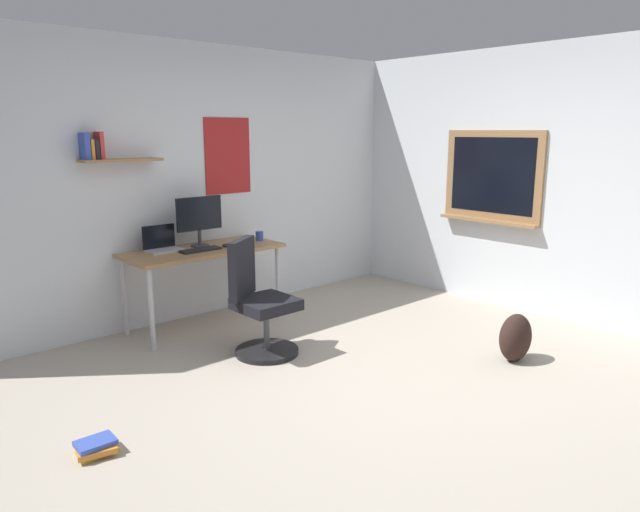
{
  "coord_description": "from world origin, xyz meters",
  "views": [
    {
      "loc": [
        -2.91,
        -2.52,
        1.8
      ],
      "look_at": [
        0.01,
        0.72,
        0.85
      ],
      "focal_mm": 32.47,
      "sensor_mm": 36.0,
      "label": 1
    }
  ],
  "objects_px": {
    "laptop": "(162,245)",
    "monitor_primary": "(199,218)",
    "coffee_mug": "(260,236)",
    "backpack": "(515,338)",
    "computer_mouse": "(227,245)",
    "book_stack_on_floor": "(96,447)",
    "desk": "(203,256)",
    "office_chair": "(259,305)",
    "keyboard": "(200,250)"
  },
  "relations": [
    {
      "from": "laptop",
      "to": "backpack",
      "type": "relative_size",
      "value": 0.81
    },
    {
      "from": "computer_mouse",
      "to": "coffee_mug",
      "type": "distance_m",
      "value": 0.41
    },
    {
      "from": "computer_mouse",
      "to": "book_stack_on_floor",
      "type": "height_order",
      "value": "computer_mouse"
    },
    {
      "from": "monitor_primary",
      "to": "book_stack_on_floor",
      "type": "xyz_separation_m",
      "value": [
        -1.66,
        -1.62,
        -0.97
      ]
    },
    {
      "from": "book_stack_on_floor",
      "to": "backpack",
      "type": "bearing_deg",
      "value": -16.08
    },
    {
      "from": "monitor_primary",
      "to": "computer_mouse",
      "type": "xyz_separation_m",
      "value": [
        0.17,
        -0.18,
        -0.25
      ]
    },
    {
      "from": "laptop",
      "to": "keyboard",
      "type": "xyz_separation_m",
      "value": [
        0.25,
        -0.23,
        -0.04
      ]
    },
    {
      "from": "desk",
      "to": "monitor_primary",
      "type": "bearing_deg",
      "value": 70.82
    },
    {
      "from": "laptop",
      "to": "book_stack_on_floor",
      "type": "relative_size",
      "value": 1.29
    },
    {
      "from": "keyboard",
      "to": "backpack",
      "type": "relative_size",
      "value": 0.96
    },
    {
      "from": "keyboard",
      "to": "coffee_mug",
      "type": "bearing_deg",
      "value": 4.14
    },
    {
      "from": "keyboard",
      "to": "office_chair",
      "type": "bearing_deg",
      "value": -87.15
    },
    {
      "from": "office_chair",
      "to": "laptop",
      "type": "relative_size",
      "value": 3.06
    },
    {
      "from": "laptop",
      "to": "backpack",
      "type": "xyz_separation_m",
      "value": [
        1.7,
        -2.53,
        -0.6
      ]
    },
    {
      "from": "office_chair",
      "to": "computer_mouse",
      "type": "distance_m",
      "value": 0.92
    },
    {
      "from": "laptop",
      "to": "book_stack_on_floor",
      "type": "bearing_deg",
      "value": -128.03
    },
    {
      "from": "monitor_primary",
      "to": "coffee_mug",
      "type": "distance_m",
      "value": 0.64
    },
    {
      "from": "office_chair",
      "to": "computer_mouse",
      "type": "relative_size",
      "value": 9.13
    },
    {
      "from": "keyboard",
      "to": "coffee_mug",
      "type": "relative_size",
      "value": 4.02
    },
    {
      "from": "book_stack_on_floor",
      "to": "keyboard",
      "type": "bearing_deg",
      "value": 42.71
    },
    {
      "from": "coffee_mug",
      "to": "backpack",
      "type": "distance_m",
      "value": 2.54
    },
    {
      "from": "office_chair",
      "to": "coffee_mug",
      "type": "bearing_deg",
      "value": 53.03
    },
    {
      "from": "computer_mouse",
      "to": "monitor_primary",
      "type": "bearing_deg",
      "value": 133.25
    },
    {
      "from": "book_stack_on_floor",
      "to": "monitor_primary",
      "type": "bearing_deg",
      "value": 44.23
    },
    {
      "from": "office_chair",
      "to": "coffee_mug",
      "type": "distance_m",
      "value": 1.14
    },
    {
      "from": "monitor_primary",
      "to": "book_stack_on_floor",
      "type": "distance_m",
      "value": 2.51
    },
    {
      "from": "coffee_mug",
      "to": "book_stack_on_floor",
      "type": "relative_size",
      "value": 0.38
    },
    {
      "from": "monitor_primary",
      "to": "keyboard",
      "type": "bearing_deg",
      "value": -120.46
    },
    {
      "from": "coffee_mug",
      "to": "backpack",
      "type": "relative_size",
      "value": 0.24
    },
    {
      "from": "monitor_primary",
      "to": "coffee_mug",
      "type": "xyz_separation_m",
      "value": [
        0.58,
        -0.13,
        -0.22
      ]
    },
    {
      "from": "laptop",
      "to": "office_chair",
      "type": "bearing_deg",
      "value": -74.39
    },
    {
      "from": "keyboard",
      "to": "computer_mouse",
      "type": "bearing_deg",
      "value": 0.0
    },
    {
      "from": "office_chair",
      "to": "keyboard",
      "type": "bearing_deg",
      "value": 92.85
    },
    {
      "from": "desk",
      "to": "coffee_mug",
      "type": "relative_size",
      "value": 15.61
    },
    {
      "from": "office_chair",
      "to": "monitor_primary",
      "type": "xyz_separation_m",
      "value": [
        0.07,
        1.0,
        0.6
      ]
    },
    {
      "from": "laptop",
      "to": "coffee_mug",
      "type": "xyz_separation_m",
      "value": [
        0.94,
        -0.18,
        -0.01
      ]
    },
    {
      "from": "computer_mouse",
      "to": "backpack",
      "type": "relative_size",
      "value": 0.27
    },
    {
      "from": "computer_mouse",
      "to": "laptop",
      "type": "bearing_deg",
      "value": 156.47
    },
    {
      "from": "desk",
      "to": "laptop",
      "type": "bearing_deg",
      "value": 154.89
    },
    {
      "from": "coffee_mug",
      "to": "book_stack_on_floor",
      "type": "distance_m",
      "value": 2.79
    },
    {
      "from": "monitor_primary",
      "to": "book_stack_on_floor",
      "type": "height_order",
      "value": "monitor_primary"
    },
    {
      "from": "laptop",
      "to": "monitor_primary",
      "type": "distance_m",
      "value": 0.42
    },
    {
      "from": "desk",
      "to": "computer_mouse",
      "type": "xyz_separation_m",
      "value": [
        0.21,
        -0.08,
        0.09
      ]
    },
    {
      "from": "monitor_primary",
      "to": "backpack",
      "type": "bearing_deg",
      "value": -61.58
    },
    {
      "from": "office_chair",
      "to": "book_stack_on_floor",
      "type": "relative_size",
      "value": 3.97
    },
    {
      "from": "office_chair",
      "to": "desk",
      "type": "bearing_deg",
      "value": 87.99
    },
    {
      "from": "desk",
      "to": "book_stack_on_floor",
      "type": "bearing_deg",
      "value": -137.04
    },
    {
      "from": "laptop",
      "to": "monitor_primary",
      "type": "height_order",
      "value": "monitor_primary"
    },
    {
      "from": "desk",
      "to": "computer_mouse",
      "type": "bearing_deg",
      "value": -21.0
    },
    {
      "from": "monitor_primary",
      "to": "computer_mouse",
      "type": "relative_size",
      "value": 4.46
    }
  ]
}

